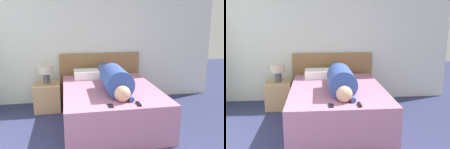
{
  "view_description": "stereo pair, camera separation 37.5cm",
  "coord_description": "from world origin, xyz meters",
  "views": [
    {
      "loc": [
        -0.48,
        -1.03,
        1.65
      ],
      "look_at": [
        0.21,
        2.56,
        0.81
      ],
      "focal_mm": 40.0,
      "sensor_mm": 36.0,
      "label": 1
    },
    {
      "loc": [
        -0.1,
        -1.08,
        1.65
      ],
      "look_at": [
        0.21,
        2.56,
        0.81
      ],
      "focal_mm": 40.0,
      "sensor_mm": 36.0,
      "label": 2
    }
  ],
  "objects": [
    {
      "name": "wall_back",
      "position": [
        0.0,
        3.88,
        1.3
      ],
      "size": [
        5.17,
        0.06,
        2.6
      ],
      "color": "silver",
      "rests_on": "ground_plane"
    },
    {
      "name": "bed",
      "position": [
        0.21,
        2.71,
        0.28
      ],
      "size": [
        1.47,
        1.97,
        0.56
      ],
      "color": "#B2708E",
      "rests_on": "ground_plane"
    },
    {
      "name": "headboard",
      "position": [
        0.21,
        3.81,
        0.48
      ],
      "size": [
        1.59,
        0.04,
        0.96
      ],
      "color": "olive",
      "rests_on": "ground_plane"
    },
    {
      "name": "nightstand",
      "position": [
        -0.81,
        3.44,
        0.25
      ],
      "size": [
        0.46,
        0.49,
        0.49
      ],
      "color": "tan",
      "rests_on": "ground_plane"
    },
    {
      "name": "table_lamp",
      "position": [
        -0.81,
        3.44,
        0.71
      ],
      "size": [
        0.25,
        0.25,
        0.33
      ],
      "color": "#4C4C51",
      "rests_on": "nightstand"
    },
    {
      "name": "person_lying",
      "position": [
        0.25,
        2.65,
        0.73
      ],
      "size": [
        0.39,
        1.73,
        0.39
      ],
      "color": "tan",
      "rests_on": "bed"
    },
    {
      "name": "pillow_near_headboard",
      "position": [
        -0.07,
        3.43,
        0.63
      ],
      "size": [
        0.5,
        0.37,
        0.14
      ],
      "color": "white",
      "rests_on": "bed"
    },
    {
      "name": "tv_remote",
      "position": [
        0.43,
        1.87,
        0.57
      ],
      "size": [
        0.04,
        0.15,
        0.02
      ],
      "color": "black",
      "rests_on": "bed"
    },
    {
      "name": "cell_phone",
      "position": [
        0.07,
        1.88,
        0.57
      ],
      "size": [
        0.06,
        0.13,
        0.01
      ],
      "color": "black",
      "rests_on": "bed"
    }
  ]
}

